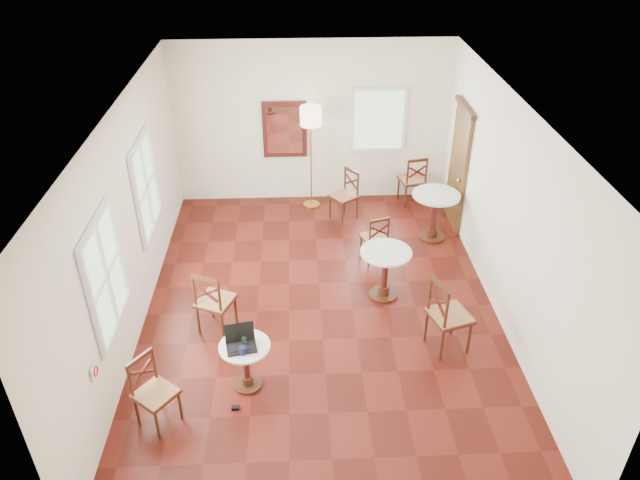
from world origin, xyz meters
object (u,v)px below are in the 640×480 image
Objects in this scene: cafe_table_near at (246,361)px; water_glass at (244,342)px; chair_near_a at (214,301)px; power_adapter at (236,408)px; laptop at (241,341)px; chair_mid_a at (375,238)px; cafe_table_mid at (385,269)px; chair_mid_b at (448,315)px; navy_mug at (243,350)px; mouse at (246,344)px; chair_back_a at (413,180)px; chair_back_b at (345,195)px; cafe_table_back at (434,211)px; chair_near_b at (154,392)px; floor_lamp at (311,123)px.

water_glass is (-0.00, -0.00, 0.30)m from cafe_table_near.
chair_near_a is 1.19m from water_glass.
chair_near_a is 10.55× the size of power_adapter.
water_glass is at bearing 137.62° from chair_near_a.
laptop is 0.80m from power_adapter.
chair_near_a is at bearing 16.31° from chair_mid_a.
laptop reaches higher than cafe_table_mid.
navy_mug is at bearing 87.64° from chair_mid_b.
cafe_table_near is at bearing 149.55° from mouse.
laptop is (-2.87, -4.59, 0.23)m from chair_back_a.
laptop reaches higher than navy_mug.
chair_mid_a reaches higher than cafe_table_near.
power_adapter is (-2.69, -0.96, -0.52)m from chair_mid_b.
chair_mid_b is (3.04, -0.49, 0.04)m from chair_near_a.
cafe_table_mid is 0.86× the size of chair_back_b.
cafe_table_near is 0.33m from navy_mug.
chair_back_a is 10.35× the size of power_adapter.
chair_back_b is at bearing 152.17° from cafe_table_back.
chair_mid_b reaches higher than mouse.
cafe_table_back is 4.58m from navy_mug.
cafe_table_mid is 2.40m from chair_back_b.
mouse is 0.76m from power_adapter.
chair_near_b is (-3.96, -3.84, -0.07)m from cafe_table_back.
chair_mid_b is at bearing 12.72° from cafe_table_near.
mouse reaches higher than cafe_table_near.
cafe_table_back is 1.01× the size of chair_mid_a.
chair_back_a reaches higher than navy_mug.
cafe_table_mid is at bearing 30.51° from laptop.
laptop is 4.22× the size of power_adapter.
cafe_table_back reaches higher than cafe_table_mid.
navy_mug is 1.08× the size of water_glass.
laptop is at bearing 84.31° from chair_mid_b.
cafe_table_mid is 0.81× the size of chair_back_a.
chair_near_b is 1.11m from laptop.
laptop reaches higher than mouse.
power_adapter is (-2.01, -3.08, -0.40)m from chair_mid_a.
chair_back_a reaches higher than chair_near_b.
chair_near_b is 7.87× the size of water_glass.
floor_lamp reaches higher than navy_mug.
chair_mid_b is at bearing -165.65° from chair_near_a.
chair_near_a is at bearing 101.67° from laptop.
water_glass is (0.48, -1.07, 0.21)m from chair_near_a.
chair_near_b is 1.14m from water_glass.
chair_near_a reaches higher than cafe_table_back.
power_adapter is at bearing -56.40° from chair_back_b.
laptop reaches higher than cafe_table_back.
chair_mid_b is 0.56× the size of floor_lamp.
mouse is (1.01, 0.50, 0.22)m from chair_near_b.
mouse is at bearing -26.37° from laptop.
cafe_table_mid reaches higher than mouse.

